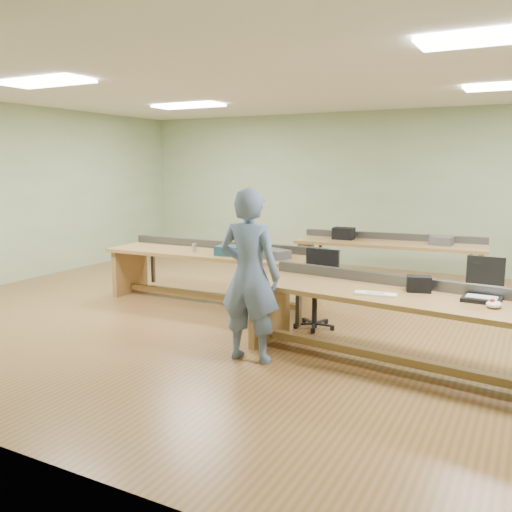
% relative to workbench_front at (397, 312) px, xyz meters
% --- Properties ---
extents(floor, '(10.00, 10.00, 0.00)m').
position_rel_workbench_front_xyz_m(floor, '(-1.74, 1.13, -0.56)').
color(floor, brown).
rests_on(floor, ground).
extents(ceiling, '(10.00, 10.00, 0.00)m').
position_rel_workbench_front_xyz_m(ceiling, '(-1.74, 1.13, 2.44)').
color(ceiling, silver).
rests_on(ceiling, wall_back).
extents(wall_back, '(10.00, 0.04, 3.00)m').
position_rel_workbench_front_xyz_m(wall_back, '(-1.74, 5.13, 0.94)').
color(wall_back, '#9FB78A').
rests_on(wall_back, floor).
extents(wall_front, '(10.00, 0.04, 3.00)m').
position_rel_workbench_front_xyz_m(wall_front, '(-1.74, -2.87, 0.94)').
color(wall_front, '#9FB78A').
rests_on(wall_front, floor).
extents(wall_left, '(0.04, 8.00, 3.00)m').
position_rel_workbench_front_xyz_m(wall_left, '(-6.74, 1.13, 0.94)').
color(wall_left, '#9FB78A').
rests_on(wall_left, floor).
extents(fluor_panels, '(6.20, 3.50, 0.03)m').
position_rel_workbench_front_xyz_m(fluor_panels, '(-1.74, 1.13, 2.41)').
color(fluor_panels, white).
rests_on(fluor_panels, ceiling).
extents(workbench_front, '(3.20, 1.21, 0.86)m').
position_rel_workbench_front_xyz_m(workbench_front, '(0.00, 0.00, 0.00)').
color(workbench_front, '#A47745').
rests_on(workbench_front, floor).
extents(workbench_mid, '(3.22, 0.93, 0.86)m').
position_rel_workbench_front_xyz_m(workbench_mid, '(-2.96, 1.34, 0.00)').
color(workbench_mid, '#A47745').
rests_on(workbench_mid, floor).
extents(workbench_back, '(3.04, 1.04, 0.86)m').
position_rel_workbench_front_xyz_m(workbench_back, '(-0.96, 3.51, -0.00)').
color(workbench_back, '#A47745').
rests_on(workbench_back, floor).
extents(person, '(0.67, 0.46, 1.77)m').
position_rel_workbench_front_xyz_m(person, '(-1.37, -0.49, 0.32)').
color(person, slate).
rests_on(person, floor).
extents(laptop_base, '(0.35, 0.29, 0.04)m').
position_rel_workbench_front_xyz_m(laptop_base, '(0.76, 0.06, 0.21)').
color(laptop_base, black).
rests_on(laptop_base, workbench_front).
extents(laptop_screen, '(0.34, 0.03, 0.26)m').
position_rel_workbench_front_xyz_m(laptop_screen, '(0.76, 0.19, 0.45)').
color(laptop_screen, black).
rests_on(laptop_screen, laptop_base).
extents(keyboard, '(0.41, 0.18, 0.02)m').
position_rel_workbench_front_xyz_m(keyboard, '(-0.17, -0.17, 0.20)').
color(keyboard, white).
rests_on(keyboard, workbench_front).
extents(trackball_mouse, '(0.18, 0.20, 0.07)m').
position_rel_workbench_front_xyz_m(trackball_mouse, '(0.88, -0.15, 0.22)').
color(trackball_mouse, white).
rests_on(trackball_mouse, workbench_front).
extents(camera_bag, '(0.26, 0.20, 0.16)m').
position_rel_workbench_front_xyz_m(camera_bag, '(0.17, 0.17, 0.27)').
color(camera_bag, black).
rests_on(camera_bag, workbench_front).
extents(task_chair, '(0.54, 0.54, 0.96)m').
position_rel_workbench_front_xyz_m(task_chair, '(-1.19, 0.90, -0.21)').
color(task_chair, black).
rests_on(task_chair, floor).
extents(parts_bin_teal, '(0.39, 0.31, 0.13)m').
position_rel_workbench_front_xyz_m(parts_bin_teal, '(-2.60, 1.20, 0.25)').
color(parts_bin_teal, '#153845').
rests_on(parts_bin_teal, workbench_mid).
extents(parts_bin_grey, '(0.49, 0.40, 0.12)m').
position_rel_workbench_front_xyz_m(parts_bin_grey, '(-1.96, 1.27, 0.25)').
color(parts_bin_grey, '#3E3E41').
rests_on(parts_bin_grey, workbench_mid).
extents(mug, '(0.14, 0.14, 0.09)m').
position_rel_workbench_front_xyz_m(mug, '(-2.82, 1.29, 0.23)').
color(mug, '#3E3E41').
rests_on(mug, workbench_mid).
extents(drinks_can, '(0.08, 0.08, 0.12)m').
position_rel_workbench_front_xyz_m(drinks_can, '(-3.20, 1.21, 0.25)').
color(drinks_can, '#B5B5B9').
rests_on(drinks_can, workbench_mid).
extents(storage_box_back, '(0.35, 0.26, 0.20)m').
position_rel_workbench_front_xyz_m(storage_box_back, '(-1.73, 3.49, 0.29)').
color(storage_box_back, black).
rests_on(storage_box_back, workbench_back).
extents(tray_back, '(0.36, 0.28, 0.13)m').
position_rel_workbench_front_xyz_m(tray_back, '(-0.16, 3.55, 0.25)').
color(tray_back, '#3E3E41').
rests_on(tray_back, workbench_back).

